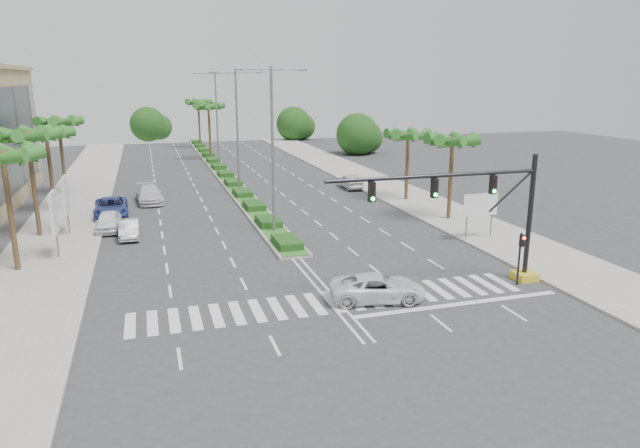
# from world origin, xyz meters

# --- Properties ---
(ground) EXTENTS (160.00, 160.00, 0.00)m
(ground) POSITION_xyz_m (0.00, 0.00, 0.00)
(ground) COLOR #333335
(ground) RESTS_ON ground
(footpath_right) EXTENTS (6.00, 120.00, 0.15)m
(footpath_right) POSITION_xyz_m (15.20, 20.00, 0.07)
(footpath_right) COLOR gray
(footpath_right) RESTS_ON ground
(footpath_left) EXTENTS (6.00, 120.00, 0.15)m
(footpath_left) POSITION_xyz_m (-15.20, 20.00, 0.07)
(footpath_left) COLOR gray
(footpath_left) RESTS_ON ground
(median) EXTENTS (2.20, 75.00, 0.20)m
(median) POSITION_xyz_m (0.00, 45.00, 0.10)
(median) COLOR gray
(median) RESTS_ON ground
(median_grass) EXTENTS (1.80, 75.00, 0.04)m
(median_grass) POSITION_xyz_m (0.00, 45.00, 0.22)
(median_grass) COLOR #2D6322
(median_grass) RESTS_ON median
(signal_gantry) EXTENTS (12.60, 1.20, 7.20)m
(signal_gantry) POSITION_xyz_m (9.27, -0.00, 3.46)
(signal_gantry) COLOR gold
(signal_gantry) RESTS_ON ground
(pedestrian_signal) EXTENTS (0.28, 0.36, 3.00)m
(pedestrian_signal) POSITION_xyz_m (10.60, -0.68, 2.04)
(pedestrian_signal) COLOR black
(pedestrian_signal) RESTS_ON ground
(direction_sign) EXTENTS (2.70, 0.11, 3.40)m
(direction_sign) POSITION_xyz_m (13.50, 7.99, 2.45)
(direction_sign) COLOR slate
(direction_sign) RESTS_ON ground
(billboard_near) EXTENTS (0.18, 2.10, 4.35)m
(billboard_near) POSITION_xyz_m (-14.50, 12.00, 2.96)
(billboard_near) COLOR slate
(billboard_near) RESTS_ON ground
(billboard_far) EXTENTS (0.18, 2.10, 4.35)m
(billboard_far) POSITION_xyz_m (-14.50, 18.00, 2.96)
(billboard_far) COLOR slate
(billboard_far) RESTS_ON ground
(palm_left_near) EXTENTS (4.57, 4.68, 7.55)m
(palm_left_near) POSITION_xyz_m (-16.50, 10.00, 6.69)
(palm_left_near) COLOR brown
(palm_left_near) RESTS_ON ground
(palm_left_mid) EXTENTS (4.57, 4.68, 7.95)m
(palm_left_mid) POSITION_xyz_m (-16.50, 18.00, 7.08)
(palm_left_mid) COLOR brown
(palm_left_mid) RESTS_ON ground
(palm_left_far) EXTENTS (4.57, 4.68, 7.35)m
(palm_left_far) POSITION_xyz_m (-16.50, 26.00, 6.50)
(palm_left_far) COLOR brown
(palm_left_far) RESTS_ON ground
(palm_left_end) EXTENTS (4.57, 4.68, 7.75)m
(palm_left_end) POSITION_xyz_m (-16.50, 34.00, 6.88)
(palm_left_end) COLOR brown
(palm_left_end) RESTS_ON ground
(palm_right_near) EXTENTS (4.57, 4.68, 7.05)m
(palm_right_near) POSITION_xyz_m (14.50, 14.00, 6.20)
(palm_right_near) COLOR brown
(palm_right_near) RESTS_ON ground
(palm_right_far) EXTENTS (4.57, 4.68, 6.75)m
(palm_right_far) POSITION_xyz_m (14.50, 22.00, 5.91)
(palm_right_far) COLOR brown
(palm_right_far) RESTS_ON ground
(palm_median_a) EXTENTS (4.57, 4.68, 8.05)m
(palm_median_a) POSITION_xyz_m (0.00, 55.00, 7.17)
(palm_median_a) COLOR brown
(palm_median_a) RESTS_ON ground
(palm_median_b) EXTENTS (4.57, 4.68, 8.05)m
(palm_median_b) POSITION_xyz_m (0.00, 70.00, 7.17)
(palm_median_b) COLOR brown
(palm_median_b) RESTS_ON ground
(streetlight_near) EXTENTS (5.10, 0.25, 12.00)m
(streetlight_near) POSITION_xyz_m (0.00, 14.00, 6.81)
(streetlight_near) COLOR slate
(streetlight_near) RESTS_ON ground
(streetlight_mid) EXTENTS (5.10, 0.25, 12.00)m
(streetlight_mid) POSITION_xyz_m (0.00, 30.00, 6.81)
(streetlight_mid) COLOR slate
(streetlight_mid) RESTS_ON ground
(streetlight_far) EXTENTS (5.10, 0.25, 12.00)m
(streetlight_far) POSITION_xyz_m (0.00, 46.00, 6.81)
(streetlight_far) COLOR slate
(streetlight_far) RESTS_ON ground
(car_parked_a) EXTENTS (1.93, 4.35, 1.46)m
(car_parked_a) POSITION_xyz_m (-11.80, 18.45, 0.73)
(car_parked_a) COLOR white
(car_parked_a) RESTS_ON ground
(car_parked_b) EXTENTS (1.43, 3.94, 1.29)m
(car_parked_b) POSITION_xyz_m (-10.28, 15.99, 0.65)
(car_parked_b) COLOR #BCBCC1
(car_parked_b) RESTS_ON ground
(car_parked_c) EXTENTS (2.83, 5.78, 1.58)m
(car_parked_c) POSITION_xyz_m (-11.80, 23.14, 0.79)
(car_parked_c) COLOR navy
(car_parked_c) RESTS_ON ground
(car_parked_d) EXTENTS (2.60, 5.54, 1.56)m
(car_parked_d) POSITION_xyz_m (-8.70, 28.10, 0.78)
(car_parked_d) COLOR silver
(car_parked_d) RESTS_ON ground
(car_crossing) EXTENTS (5.34, 3.24, 1.38)m
(car_crossing) POSITION_xyz_m (2.24, -0.47, 0.69)
(car_crossing) COLOR white
(car_crossing) RESTS_ON ground
(car_right) EXTENTS (1.65, 4.31, 1.40)m
(car_right) POSITION_xyz_m (11.54, 29.18, 0.70)
(car_right) COLOR #A3A2A6
(car_right) RESTS_ON ground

